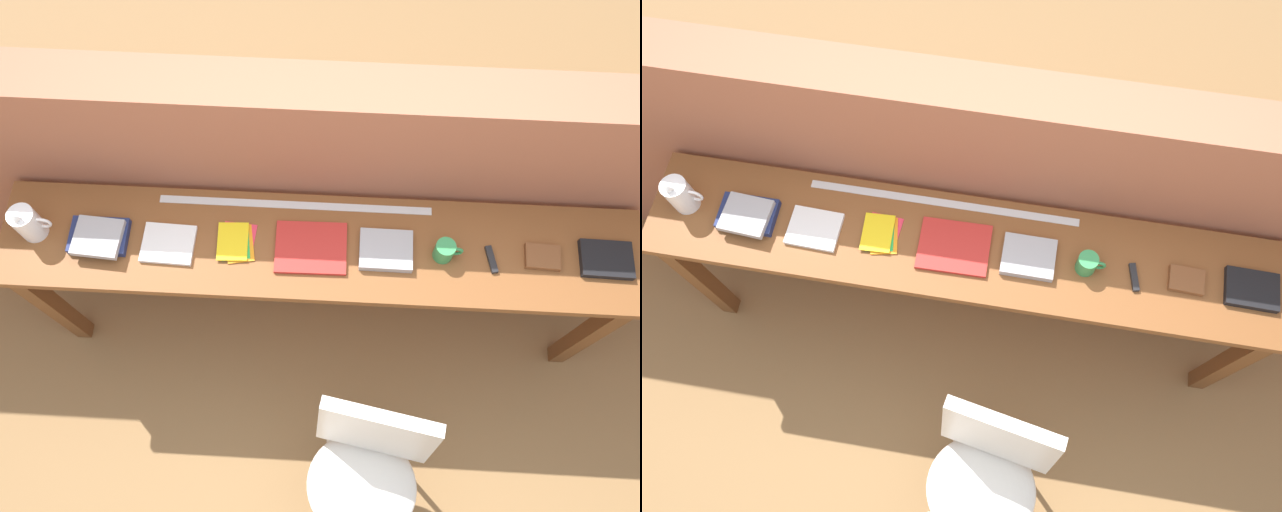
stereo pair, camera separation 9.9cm
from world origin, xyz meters
TOP-DOWN VIEW (x-y plane):
  - ground_plane at (0.00, 0.00)m, footprint 40.00×40.00m
  - brick_wall_back at (0.00, 0.64)m, footprint 6.00×0.20m
  - sideboard at (0.00, 0.30)m, footprint 2.50×0.44m
  - chair_white_moulded at (0.22, -0.48)m, footprint 0.51×0.52m
  - pitcher_white at (-1.11, 0.30)m, footprint 0.14×0.10m
  - book_stack_leftmost at (-0.85, 0.28)m, footprint 0.22×0.18m
  - magazine_cycling at (-0.59, 0.27)m, footprint 0.20×0.17m
  - pamphlet_pile_colourful at (-0.33, 0.30)m, footprint 0.15×0.18m
  - book_open_centre at (-0.04, 0.29)m, footprint 0.28×0.22m
  - book_grey_hardcover at (0.25, 0.29)m, footprint 0.20×0.17m
  - mug at (0.47, 0.29)m, footprint 0.11×0.08m
  - multitool_folded at (0.65, 0.28)m, footprint 0.05×0.11m
  - leather_journal_brown at (0.85, 0.29)m, footprint 0.13×0.11m
  - book_repair_rightmost at (1.09, 0.30)m, footprint 0.20×0.15m
  - ruler_metal_back_edge at (-0.11, 0.47)m, footprint 1.08×0.03m

SIDE VIEW (x-z plane):
  - ground_plane at x=0.00m, z-range 0.00..0.00m
  - chair_white_moulded at x=0.22m, z-range 0.08..0.97m
  - brick_wall_back at x=0.00m, z-range 0.00..1.42m
  - sideboard at x=0.00m, z-range 0.30..1.18m
  - ruler_metal_back_edge at x=-0.11m, z-range 0.88..0.88m
  - pamphlet_pile_colourful at x=-0.33m, z-range 0.88..0.90m
  - multitool_folded at x=0.65m, z-range 0.88..0.90m
  - book_open_centre at x=-0.04m, z-range 0.88..0.90m
  - magazine_cycling at x=-0.59m, z-range 0.88..0.90m
  - leather_journal_brown at x=0.85m, z-range 0.88..0.90m
  - book_repair_rightmost at x=1.09m, z-range 0.88..0.91m
  - book_grey_hardcover at x=0.25m, z-range 0.88..0.91m
  - book_stack_leftmost at x=-0.85m, z-range 0.88..0.94m
  - mug at x=0.47m, z-range 0.88..0.97m
  - pitcher_white at x=-1.11m, z-range 0.87..1.05m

